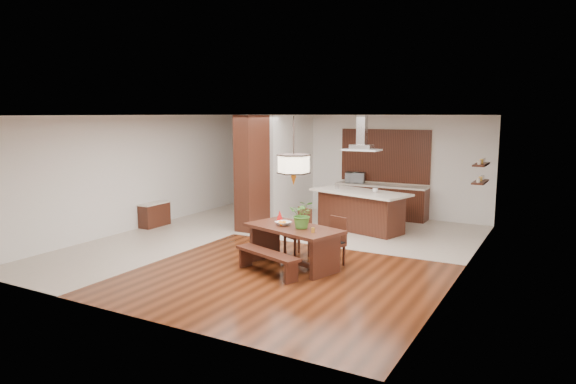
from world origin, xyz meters
The scene contains 25 objects.
room_shell centered at (0.00, 0.00, 2.06)m, with size 9.00×9.04×2.92m.
tile_hallway centered at (-2.75, 0.00, 0.01)m, with size 2.50×9.00×0.01m, color #C0B1A0.
tile_kitchen centered at (1.25, 2.50, 0.01)m, with size 5.50×4.00×0.01m, color #C0B1A0.
soffit_band centered at (0.00, 0.00, 2.88)m, with size 8.00×9.00×0.02m, color #391D0E.
partition_pier centered at (-1.40, 1.20, 1.45)m, with size 0.45×1.00×2.90m, color black.
partition_stub centered at (-1.40, 3.30, 1.45)m, with size 0.18×2.40×2.90m, color silver.
hallway_console centered at (-3.81, 0.20, 0.32)m, with size 0.37×0.88×0.63m, color black.
hallway_doorway centered at (-2.70, 4.40, 1.05)m, with size 1.10×0.20×2.10m, color black.
rear_counter centered at (1.00, 4.20, 0.48)m, with size 2.60×0.62×0.95m.
kitchen_window centered at (1.00, 4.46, 1.75)m, with size 2.60×0.08×1.50m, color #93562C.
shelf_lower centered at (3.87, 2.60, 1.40)m, with size 0.26×0.90×0.04m, color black.
shelf_upper centered at (3.87, 2.60, 1.80)m, with size 0.26×0.90×0.04m, color black.
dining_table centered at (1.07, -1.17, 0.58)m, with size 2.09×1.45×0.79m.
dining_bench centered at (0.87, -1.83, 0.21)m, with size 1.51×0.33×0.42m, color black, non-canonical shape.
dining_chair_left centered at (0.78, -0.48, 0.50)m, with size 0.44×0.44×1.00m, color black, non-canonical shape.
dining_chair_right centered at (1.69, -0.75, 0.47)m, with size 0.42×0.42×0.95m, color black, non-canonical shape.
pendant_lantern centered at (1.07, -1.17, 2.25)m, with size 0.64×0.64×1.31m, color beige, non-canonical shape.
foliage_plant centered at (1.28, -1.20, 1.06)m, with size 0.49×0.42×0.54m, color #3C7426.
fruit_bowl centered at (0.83, -1.15, 0.83)m, with size 0.30×0.30×0.07m, color beige.
napkin_cone centered at (0.60, -0.89, 0.91)m, with size 0.15×0.15×0.23m, color red.
gold_ornament centered at (1.61, -1.42, 0.84)m, with size 0.07×0.07×0.09m, color gold.
kitchen_island centered at (1.08, 2.36, 0.52)m, with size 2.66×1.71×1.02m.
range_hood centered at (1.08, 2.36, 2.46)m, with size 0.90×0.55×0.87m, color silver, non-canonical shape.
island_cup centered at (1.48, 2.29, 1.07)m, with size 0.13×0.13×0.10m, color silver.
microwave centered at (0.21, 4.19, 1.10)m, with size 0.54×0.37×0.30m, color silver.
Camera 1 is at (5.63, -9.65, 2.94)m, focal length 32.00 mm.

